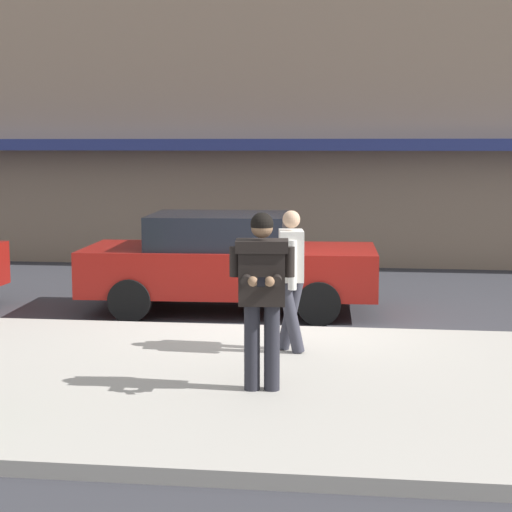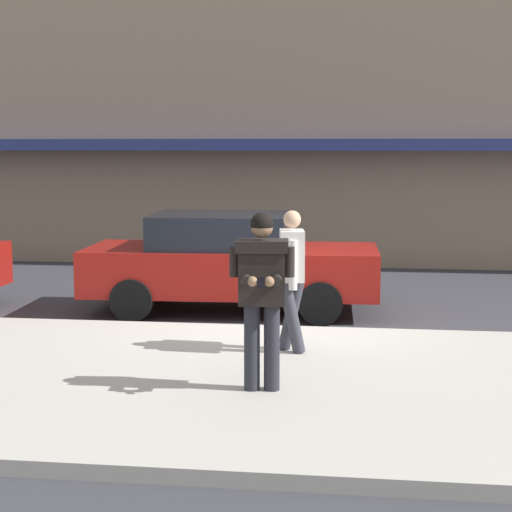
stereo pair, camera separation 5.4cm
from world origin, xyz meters
name	(u,v)px [view 1 (the left image)]	position (x,y,z in m)	size (l,w,h in m)	color
ground_plane	(275,332)	(0.00, 0.00, 0.00)	(80.00, 80.00, 0.00)	#333338
sidewalk	(341,387)	(1.00, -2.85, 0.07)	(32.00, 5.30, 0.14)	#A8A399
curb_paint_line	(347,333)	(1.00, 0.05, 0.00)	(28.00, 0.12, 0.01)	silver
storefront_facade	(358,18)	(1.00, 8.49, 5.46)	(28.00, 4.70, 10.94)	#84705B
parked_sedan_mid	(228,262)	(-0.89, 1.37, 0.79)	(4.57, 2.08, 1.54)	maroon
man_texting_on_phone	(262,282)	(0.21, -3.32, 1.25)	(0.65, 0.61, 1.81)	#23232B
pedestrian_in_light_coat	(291,272)	(0.36, -1.64, 1.11)	(0.37, 0.59, 1.70)	#33333D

